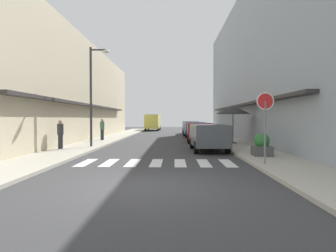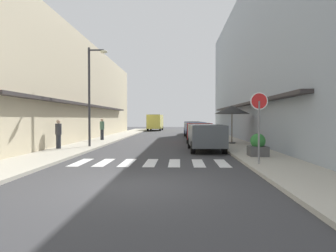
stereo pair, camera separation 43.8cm
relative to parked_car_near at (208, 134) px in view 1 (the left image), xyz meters
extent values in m
plane|color=#38383A|center=(-2.59, 6.25, -0.92)|extent=(83.24, 83.24, 0.00)
cube|color=#ADA899|center=(-7.45, 6.25, -0.86)|extent=(2.42, 52.97, 0.12)
cube|color=#ADA899|center=(2.26, 6.25, -0.86)|extent=(2.42, 52.97, 0.12)
cube|color=beige|center=(-11.16, 7.14, 3.08)|extent=(5.00, 36.05, 8.01)
cube|color=#332D2D|center=(-8.41, 7.14, 1.88)|extent=(0.50, 25.24, 0.16)
cube|color=#939EA8|center=(5.97, 7.14, 5.05)|extent=(5.00, 36.05, 11.95)
cube|color=#332D2D|center=(3.22, 7.14, 1.88)|extent=(0.50, 25.24, 0.16)
cube|color=silver|center=(-5.44, -4.62, -0.92)|extent=(0.45, 2.20, 0.01)
cube|color=silver|center=(-4.49, -4.62, -0.92)|extent=(0.45, 2.20, 0.01)
cube|color=silver|center=(-3.54, -4.62, -0.92)|extent=(0.45, 2.20, 0.01)
cube|color=silver|center=(-2.59, -4.62, -0.92)|extent=(0.45, 2.20, 0.01)
cube|color=silver|center=(-1.64, -4.62, -0.92)|extent=(0.45, 2.20, 0.01)
cube|color=silver|center=(-0.69, -4.62, -0.92)|extent=(0.45, 2.20, 0.01)
cube|color=silver|center=(0.26, -4.62, -0.92)|extent=(0.45, 2.20, 0.01)
cube|color=#4C5156|center=(0.00, 0.04, -0.04)|extent=(1.86, 4.23, 1.13)
cube|color=black|center=(0.00, -0.17, 0.27)|extent=(1.53, 2.38, 0.56)
cylinder|color=black|center=(-0.83, 1.40, -0.60)|extent=(0.24, 0.65, 0.64)
cylinder|color=black|center=(0.76, 1.44, -0.60)|extent=(0.24, 0.65, 0.64)
cylinder|color=black|center=(-0.76, -1.36, -0.60)|extent=(0.24, 0.65, 0.64)
cylinder|color=black|center=(0.83, -1.32, -0.60)|extent=(0.24, 0.65, 0.64)
cube|color=maroon|center=(0.00, 5.96, -0.04)|extent=(1.85, 3.95, 1.13)
cube|color=black|center=(0.00, 5.77, 0.27)|extent=(1.53, 2.23, 0.56)
cylinder|color=black|center=(-0.76, 7.28, -0.60)|extent=(0.24, 0.65, 0.64)
cylinder|color=black|center=(0.83, 7.23, -0.60)|extent=(0.24, 0.65, 0.64)
cylinder|color=black|center=(-0.83, 4.69, -0.60)|extent=(0.24, 0.65, 0.64)
cylinder|color=black|center=(0.76, 4.65, -0.60)|extent=(0.24, 0.65, 0.64)
cube|color=navy|center=(0.00, 12.33, -0.04)|extent=(1.92, 4.36, 1.13)
cube|color=black|center=(0.00, 12.12, 0.27)|extent=(1.57, 2.46, 0.56)
cylinder|color=black|center=(-0.85, 13.72, -0.60)|extent=(0.25, 0.65, 0.64)
cylinder|color=black|center=(0.74, 13.78, -0.60)|extent=(0.25, 0.65, 0.64)
cylinder|color=black|center=(-0.74, 10.88, -0.60)|extent=(0.25, 0.65, 0.64)
cylinder|color=black|center=(0.85, 10.95, -0.60)|extent=(0.25, 0.65, 0.64)
cube|color=#4C5156|center=(0.00, 18.34, -0.04)|extent=(1.75, 4.26, 1.13)
cube|color=black|center=(0.00, 18.13, 0.27)|extent=(1.47, 2.39, 0.56)
cylinder|color=black|center=(-0.80, 19.75, -0.60)|extent=(0.22, 0.64, 0.64)
cylinder|color=black|center=(0.79, 19.75, -0.60)|extent=(0.22, 0.64, 0.64)
cylinder|color=black|center=(-0.79, 16.94, -0.60)|extent=(0.22, 0.64, 0.64)
cylinder|color=black|center=(0.80, 16.94, -0.60)|extent=(0.22, 0.64, 0.64)
cube|color=#D8CC4C|center=(-5.04, 28.74, 0.41)|extent=(2.13, 5.46, 2.03)
cube|color=black|center=(-5.04, 28.47, 1.17)|extent=(1.74, 3.08, 0.56)
cylinder|color=black|center=(-5.88, 30.55, -0.60)|extent=(0.24, 0.65, 0.64)
cylinder|color=black|center=(-4.09, 30.49, -0.60)|extent=(0.24, 0.65, 0.64)
cylinder|color=black|center=(-5.99, 26.98, -0.60)|extent=(0.24, 0.65, 0.64)
cylinder|color=black|center=(-4.20, 26.93, -0.60)|extent=(0.24, 0.65, 0.64)
cylinder|color=slate|center=(1.46, -5.54, 0.35)|extent=(0.07, 0.07, 2.31)
cylinder|color=red|center=(1.46, -5.54, 1.50)|extent=(0.64, 0.03, 0.64)
torus|color=white|center=(1.46, -5.54, 1.50)|extent=(0.65, 0.05, 0.65)
cylinder|color=#38383D|center=(-6.87, 1.38, 2.16)|extent=(0.14, 0.14, 5.91)
cylinder|color=#38383D|center=(-6.42, 1.38, 4.96)|extent=(0.90, 0.10, 0.10)
ellipsoid|color=beige|center=(-5.97, 1.38, 4.86)|extent=(0.44, 0.28, 0.20)
cylinder|color=#262626|center=(2.09, 3.86, -0.77)|extent=(0.48, 0.48, 0.06)
cylinder|color=#4C3823|center=(2.09, 3.86, 0.33)|extent=(0.06, 0.06, 2.25)
cone|color=black|center=(2.09, 3.86, 1.45)|extent=(2.35, 2.35, 0.55)
cube|color=#4C4C4C|center=(2.05, -3.12, -0.58)|extent=(0.81, 0.81, 0.44)
sphere|color=#2D7533|center=(2.05, -3.12, -0.13)|extent=(0.66, 0.66, 0.66)
cylinder|color=#282B33|center=(-8.16, -0.13, -0.41)|extent=(0.26, 0.26, 0.77)
cylinder|color=#333338|center=(-8.16, -0.13, 0.28)|extent=(0.34, 0.34, 0.61)
sphere|color=tan|center=(-8.16, -0.13, 0.69)|extent=(0.21, 0.21, 0.21)
cylinder|color=#282B33|center=(-7.49, 6.82, -0.40)|extent=(0.26, 0.26, 0.81)
cylinder|color=#4C7259|center=(-7.49, 6.82, 0.32)|extent=(0.34, 0.34, 0.64)
sphere|color=tan|center=(-7.49, 6.82, 0.75)|extent=(0.22, 0.22, 0.22)
camera|label=1|loc=(-1.89, -16.87, 0.87)|focal=32.76mm
camera|label=2|loc=(-1.45, -16.86, 0.87)|focal=32.76mm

